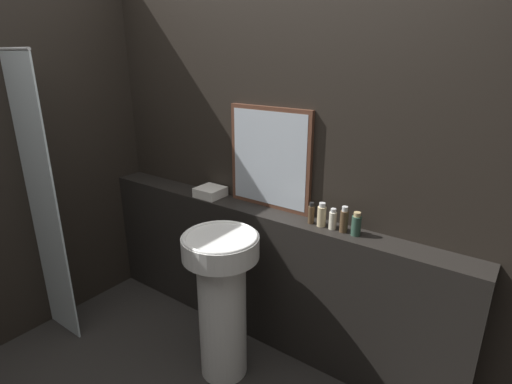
{
  "coord_description": "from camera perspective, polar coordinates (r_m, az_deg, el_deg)",
  "views": [
    {
      "loc": [
        1.37,
        -0.83,
        1.87
      ],
      "look_at": [
        0.04,
        1.0,
        1.08
      ],
      "focal_mm": 28.0,
      "sensor_mm": 36.0,
      "label": 1
    }
  ],
  "objects": [
    {
      "name": "lotion_bottle",
      "position": [
        2.3,
        10.91,
        -3.89
      ],
      "size": [
        0.04,
        0.04,
        0.12
      ],
      "color": "beige",
      "rests_on": "vanity_counter"
    },
    {
      "name": "conditioner_bottle",
      "position": [
        2.32,
        9.36,
        -3.32
      ],
      "size": [
        0.05,
        0.05,
        0.14
      ],
      "color": "#C6B284",
      "rests_on": "vanity_counter"
    },
    {
      "name": "shampoo_bottle",
      "position": [
        2.35,
        7.9,
        -3.09
      ],
      "size": [
        0.04,
        0.04,
        0.13
      ],
      "color": "#4C3823",
      "rests_on": "vanity_counter"
    },
    {
      "name": "wall_back",
      "position": [
        2.55,
        2.36,
        5.14
      ],
      "size": [
        8.0,
        0.06,
        2.5
      ],
      "color": "black",
      "rests_on": "ground_plane"
    },
    {
      "name": "hand_soap_bottle",
      "position": [
        2.25,
        14.14,
        -4.55
      ],
      "size": [
        0.05,
        0.05,
        0.13
      ],
      "color": "#2D4C3D",
      "rests_on": "vanity_counter"
    },
    {
      "name": "shower_panel",
      "position": [
        2.9,
        -28.16,
        -1.45
      ],
      "size": [
        0.36,
        0.02,
        1.9
      ],
      "color": "silver",
      "rests_on": "ground_plane"
    },
    {
      "name": "pedestal_sink",
      "position": [
        2.4,
        -4.88,
        -14.49
      ],
      "size": [
        0.44,
        0.44,
        0.93
      ],
      "color": "white",
      "rests_on": "ground_plane"
    },
    {
      "name": "body_wash_bottle",
      "position": [
        2.27,
        12.47,
        -3.97
      ],
      "size": [
        0.05,
        0.05,
        0.15
      ],
      "color": "#4C3823",
      "rests_on": "vanity_counter"
    },
    {
      "name": "mirror",
      "position": [
        2.51,
        1.96,
        4.79
      ],
      "size": [
        0.59,
        0.03,
        0.64
      ],
      "color": "#563323",
      "rests_on": "vanity_counter"
    },
    {
      "name": "vanity_counter",
      "position": [
        2.75,
        0.61,
        -11.5
      ],
      "size": [
        2.65,
        0.2,
        0.92
      ],
      "color": "black",
      "rests_on": "ground_plane"
    },
    {
      "name": "towel_stack",
      "position": [
        2.79,
        -6.53,
        0.01
      ],
      "size": [
        0.18,
        0.17,
        0.06
      ],
      "color": "silver",
      "rests_on": "vanity_counter"
    }
  ]
}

